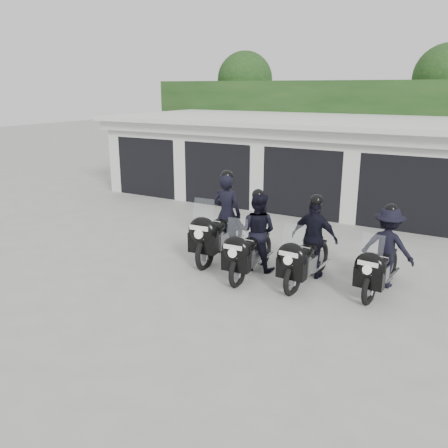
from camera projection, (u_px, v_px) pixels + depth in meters
The scene contains 7 objects.
ground at pixel (212, 272), 10.72m from camera, with size 80.00×80.00×0.00m, color #9F9F99.
garage_block at pixel (328, 162), 17.03m from camera, with size 16.40×6.80×2.96m.
background_vegetation at pixel (374, 117), 20.52m from camera, with size 20.00×3.90×5.80m.
police_bike_a at pixel (221, 223), 11.48m from camera, with size 0.86×2.50×2.17m.
police_bike_b at pixel (254, 237), 10.54m from camera, with size 0.91×2.23×1.94m.
police_bike_c at pixel (311, 244), 10.11m from camera, with size 1.08×2.21×1.92m.
police_bike_d at pixel (385, 253), 9.67m from camera, with size 1.15×2.11×1.84m.
Camera 1 is at (5.22, -8.52, 4.04)m, focal length 38.00 mm.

